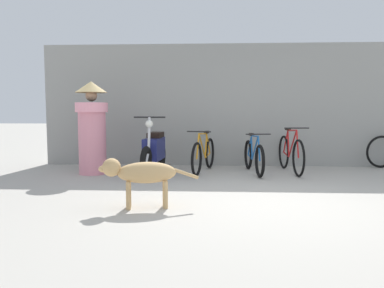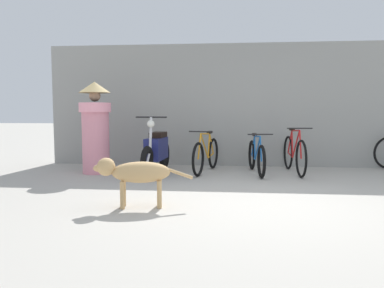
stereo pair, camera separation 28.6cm
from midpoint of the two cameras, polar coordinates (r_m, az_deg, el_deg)
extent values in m
plane|color=#ADA89E|center=(5.09, 10.07, -8.65)|extent=(60.00, 60.00, 0.00)
cube|color=gray|center=(8.30, 7.36, 5.86)|extent=(8.93, 0.20, 2.64)
torus|color=black|center=(6.85, -0.48, -2.34)|extent=(0.20, 0.63, 0.63)
torus|color=black|center=(7.83, 1.68, -1.42)|extent=(0.20, 0.63, 0.63)
cylinder|color=orange|center=(7.21, 0.43, -0.33)|extent=(0.14, 0.50, 0.53)
cylinder|color=orange|center=(7.49, 1.04, -0.25)|extent=(0.06, 0.13, 0.48)
cylinder|color=orange|center=(7.24, 0.54, 1.58)|extent=(0.16, 0.58, 0.06)
cylinder|color=orange|center=(7.65, 1.32, -1.75)|extent=(0.12, 0.38, 0.08)
cylinder|color=orange|center=(7.67, 1.42, 0.06)|extent=(0.10, 0.30, 0.44)
cylinder|color=orange|center=(6.90, -0.30, -0.37)|extent=(0.07, 0.18, 0.47)
cube|color=black|center=(7.52, 1.15, 1.82)|extent=(0.11, 0.19, 0.05)
cylinder|color=black|center=(6.95, -0.12, 1.90)|extent=(0.45, 0.13, 0.02)
torus|color=black|center=(6.82, 9.11, -2.59)|extent=(0.12, 0.60, 0.60)
torus|color=black|center=(7.79, 7.53, -1.61)|extent=(0.12, 0.60, 0.60)
cylinder|color=#1959A5|center=(7.17, 8.47, -0.63)|extent=(0.08, 0.50, 0.50)
cylinder|color=#1959A5|center=(7.46, 8.02, -0.53)|extent=(0.04, 0.13, 0.46)
cylinder|color=#1959A5|center=(7.20, 8.41, 1.19)|extent=(0.09, 0.58, 0.06)
cylinder|color=#1959A5|center=(7.61, 7.79, -1.94)|extent=(0.07, 0.38, 0.07)
cylinder|color=#1959A5|center=(7.64, 7.74, -0.22)|extent=(0.06, 0.30, 0.42)
cylinder|color=#1959A5|center=(6.86, 9.00, -0.70)|extent=(0.05, 0.18, 0.44)
cube|color=black|center=(7.48, 7.97, 1.46)|extent=(0.09, 0.19, 0.05)
cylinder|color=black|center=(6.92, 8.90, 1.48)|extent=(0.46, 0.07, 0.02)
torus|color=black|center=(7.03, 14.81, -2.09)|extent=(0.09, 0.69, 0.69)
torus|color=black|center=(8.00, 12.81, -1.20)|extent=(0.09, 0.69, 0.69)
cylinder|color=red|center=(7.38, 14.01, 0.01)|extent=(0.07, 0.50, 0.57)
cylinder|color=red|center=(7.66, 13.44, 0.07)|extent=(0.04, 0.13, 0.52)
cylinder|color=red|center=(7.42, 13.95, 2.03)|extent=(0.07, 0.58, 0.06)
cylinder|color=red|center=(7.82, 13.15, -1.54)|extent=(0.06, 0.38, 0.08)
cylinder|color=red|center=(7.84, 13.09, 0.38)|extent=(0.05, 0.30, 0.48)
cylinder|color=red|center=(7.08, 14.68, -0.01)|extent=(0.04, 0.18, 0.51)
cube|color=black|center=(7.69, 13.39, 2.24)|extent=(0.08, 0.18, 0.05)
cylinder|color=black|center=(7.13, 14.57, 2.36)|extent=(0.46, 0.06, 0.02)
torus|color=black|center=(6.61, -8.23, -2.87)|extent=(0.15, 0.59, 0.59)
torus|color=black|center=(7.78, -5.82, -1.65)|extent=(0.15, 0.59, 0.59)
cube|color=navy|center=(7.17, -6.94, -0.73)|extent=(0.34, 0.79, 0.41)
cube|color=black|center=(7.28, -6.69, 1.38)|extent=(0.28, 0.51, 0.10)
cylinder|color=silver|center=(6.78, -7.76, 1.50)|extent=(0.06, 0.14, 0.61)
cylinder|color=silver|center=(6.69, -8.03, -1.97)|extent=(0.06, 0.21, 0.21)
cylinder|color=black|center=(6.81, -7.69, 4.07)|extent=(0.58, 0.07, 0.03)
sphere|color=silver|center=(6.79, -7.75, 3.05)|extent=(0.15, 0.15, 0.14)
ellipsoid|color=tan|center=(4.68, -8.65, -4.33)|extent=(0.76, 0.39, 0.27)
cylinder|color=tan|center=(4.67, -11.43, -7.78)|extent=(0.07, 0.07, 0.34)
cylinder|color=tan|center=(4.81, -11.30, -7.39)|extent=(0.07, 0.07, 0.34)
cylinder|color=tan|center=(4.66, -5.83, -7.74)|extent=(0.07, 0.07, 0.34)
cylinder|color=tan|center=(4.80, -5.87, -7.35)|extent=(0.07, 0.07, 0.34)
sphere|color=tan|center=(4.69, -13.88, -3.48)|extent=(0.26, 0.26, 0.23)
ellipsoid|color=tan|center=(4.71, -15.03, -3.69)|extent=(0.14, 0.11, 0.09)
cylinder|color=tan|center=(4.69, -2.60, -4.57)|extent=(0.31, 0.09, 0.14)
cylinder|color=pink|center=(7.40, -16.03, 0.82)|extent=(0.65, 0.65, 1.36)
cylinder|color=#FFA0B2|center=(7.38, -16.14, 5.38)|extent=(0.77, 0.77, 0.18)
sphere|color=tan|center=(7.39, -16.18, 7.08)|extent=(0.27, 0.27, 0.22)
cone|color=tan|center=(7.39, -16.21, 8.35)|extent=(0.76, 0.76, 0.21)
torus|color=black|center=(8.77, 26.08, -1.07)|extent=(0.68, 0.16, 0.68)
camera|label=1|loc=(0.14, -91.31, -0.12)|focal=35.00mm
camera|label=2|loc=(0.14, 88.69, 0.12)|focal=35.00mm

